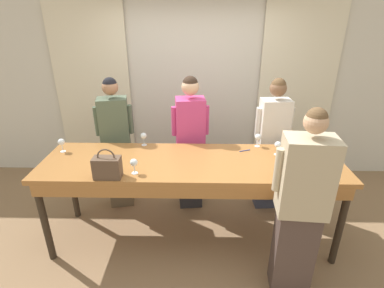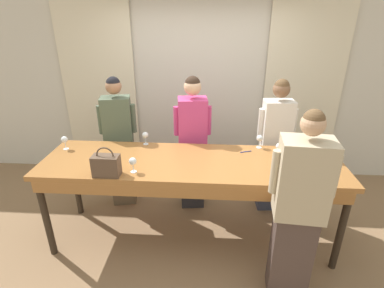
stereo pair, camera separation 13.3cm
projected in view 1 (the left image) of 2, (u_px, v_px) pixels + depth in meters
The scene contains 22 objects.
ground_plane at pixel (192, 236), 3.48m from camera, with size 18.00×18.00×0.00m, color #846647.
wall_back at pixel (194, 85), 4.40m from camera, with size 12.00×0.06×2.80m.
curtain_panel_left at pixel (93, 89), 4.39m from camera, with size 1.08×0.03×2.69m.
curtain_panel_right at pixel (296, 90), 4.34m from camera, with size 1.08×0.03×2.69m.
tasting_bar at pixel (192, 169), 3.09m from camera, with size 3.09×0.86×0.99m.
wine_bottle at pixel (285, 154), 2.96m from camera, with size 0.08×0.08×0.31m.
handbag at pixel (107, 167), 2.73m from camera, with size 0.25×0.13×0.29m.
wine_glass_front_left at pixel (258, 137), 3.36m from camera, with size 0.07×0.07×0.15m.
wine_glass_front_mid at pixel (289, 150), 3.05m from camera, with size 0.07×0.07×0.15m.
wine_glass_front_right at pixel (325, 143), 3.22m from camera, with size 0.07×0.07×0.15m.
wine_glass_center_left at pixel (61, 142), 3.23m from camera, with size 0.07×0.07×0.15m.
wine_glass_center_mid at pixel (144, 136), 3.39m from camera, with size 0.07×0.07×0.15m.
wine_glass_center_right at pixel (334, 149), 3.07m from camera, with size 0.07×0.07×0.15m.
wine_glass_back_left at pixel (278, 145), 3.17m from camera, with size 0.07×0.07×0.15m.
wine_glass_back_mid at pixel (293, 139), 3.32m from camera, with size 0.07×0.07×0.15m.
wine_glass_back_right at pixel (315, 148), 3.09m from camera, with size 0.07×0.07×0.15m.
wine_glass_near_host at pixel (134, 163), 2.80m from camera, with size 0.07×0.07×0.15m.
pen at pixel (245, 151), 3.29m from camera, with size 0.12×0.05×0.01m.
guest_olive_jacket at pixel (116, 144), 3.73m from camera, with size 0.46×0.30×1.71m.
guest_pink_top at pixel (190, 143), 3.71m from camera, with size 0.46×0.30×1.73m.
guest_cream_sweater at pixel (272, 144), 3.69m from camera, with size 0.46×0.25×1.71m.
host_pouring at pixel (301, 208), 2.51m from camera, with size 0.52×0.31×1.77m.
Camera 1 is at (0.06, -2.74, 2.41)m, focal length 28.00 mm.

